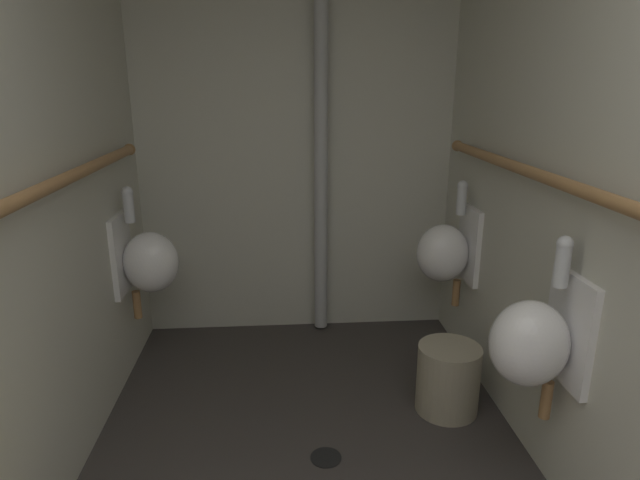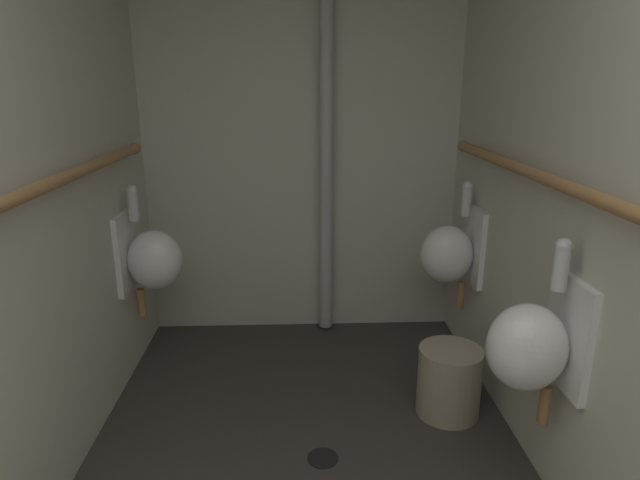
{
  "view_description": "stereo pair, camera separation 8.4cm",
  "coord_description": "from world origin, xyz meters",
  "px_view_note": "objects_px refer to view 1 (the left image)",
  "views": [
    {
      "loc": [
        -0.11,
        -0.18,
        1.62
      ],
      "look_at": [
        0.08,
        2.22,
        0.9
      ],
      "focal_mm": 29.92,
      "sensor_mm": 36.0,
      "label": 1
    },
    {
      "loc": [
        -0.02,
        -0.18,
        1.62
      ],
      "look_at": [
        0.08,
        2.22,
        0.9
      ],
      "focal_mm": 29.92,
      "sensor_mm": 36.0,
      "label": 2
    }
  ],
  "objects_px": {
    "standpipe_back_wall": "(321,143)",
    "floor_drain": "(326,457)",
    "urinal_right_mid": "(535,340)",
    "urinal_right_far": "(446,251)",
    "waste_bin": "(448,379)",
    "urinal_left_mid": "(147,260)"
  },
  "relations": [
    {
      "from": "urinal_right_mid",
      "to": "urinal_right_far",
      "type": "bearing_deg",
      "value": 90.0
    },
    {
      "from": "urinal_right_mid",
      "to": "floor_drain",
      "type": "bearing_deg",
      "value": 162.8
    },
    {
      "from": "urinal_right_mid",
      "to": "floor_drain",
      "type": "distance_m",
      "value": 1.05
    },
    {
      "from": "urinal_right_far",
      "to": "standpipe_back_wall",
      "type": "height_order",
      "value": "standpipe_back_wall"
    },
    {
      "from": "urinal_left_mid",
      "to": "standpipe_back_wall",
      "type": "distance_m",
      "value": 1.24
    },
    {
      "from": "urinal_right_mid",
      "to": "standpipe_back_wall",
      "type": "height_order",
      "value": "standpipe_back_wall"
    },
    {
      "from": "urinal_right_far",
      "to": "floor_drain",
      "type": "relative_size",
      "value": 5.39
    },
    {
      "from": "urinal_left_mid",
      "to": "floor_drain",
      "type": "height_order",
      "value": "urinal_left_mid"
    },
    {
      "from": "urinal_right_far",
      "to": "standpipe_back_wall",
      "type": "bearing_deg",
      "value": 148.41
    },
    {
      "from": "standpipe_back_wall",
      "to": "floor_drain",
      "type": "bearing_deg",
      "value": -93.46
    },
    {
      "from": "waste_bin",
      "to": "urinal_right_far",
      "type": "bearing_deg",
      "value": 77.05
    },
    {
      "from": "urinal_right_mid",
      "to": "waste_bin",
      "type": "bearing_deg",
      "value": 102.51
    },
    {
      "from": "urinal_right_mid",
      "to": "waste_bin",
      "type": "distance_m",
      "value": 0.77
    },
    {
      "from": "urinal_right_mid",
      "to": "urinal_right_far",
      "type": "relative_size",
      "value": 1.0
    },
    {
      "from": "urinal_left_mid",
      "to": "urinal_right_far",
      "type": "relative_size",
      "value": 1.0
    },
    {
      "from": "waste_bin",
      "to": "standpipe_back_wall",
      "type": "bearing_deg",
      "value": 120.35
    },
    {
      "from": "urinal_right_far",
      "to": "waste_bin",
      "type": "height_order",
      "value": "urinal_right_far"
    },
    {
      "from": "urinal_right_far",
      "to": "waste_bin",
      "type": "bearing_deg",
      "value": -102.95
    },
    {
      "from": "floor_drain",
      "to": "urinal_right_mid",
      "type": "bearing_deg",
      "value": -17.2
    },
    {
      "from": "standpipe_back_wall",
      "to": "floor_drain",
      "type": "distance_m",
      "value": 1.81
    },
    {
      "from": "urinal_left_mid",
      "to": "floor_drain",
      "type": "xyz_separation_m",
      "value": [
        0.92,
        -0.84,
        -0.67
      ]
    },
    {
      "from": "urinal_right_far",
      "to": "floor_drain",
      "type": "bearing_deg",
      "value": -131.61
    }
  ]
}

